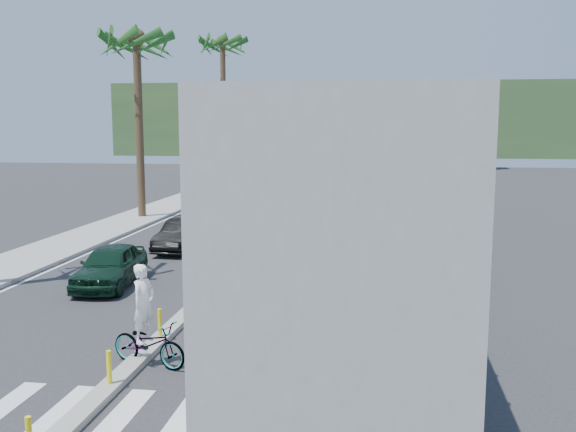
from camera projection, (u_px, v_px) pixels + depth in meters
The scene contains 15 objects.
ground at pixel (129, 372), 14.16m from camera, with size 140.00×140.00×0.00m, color #28282B.
sidewalk at pixel (157, 210), 39.87m from camera, with size 3.00×90.00×0.15m, color gray.
rails at pixel (377, 209), 40.80m from camera, with size 1.56×100.00×0.06m.
median at pixel (278, 226), 33.67m from camera, with size 0.45×60.00×0.85m.
crosswalk at pixel (88, 411), 12.20m from camera, with size 14.00×2.20×0.01m, color silver.
lane_markings at pixel (257, 213), 38.94m from camera, with size 9.42×90.00×0.01m.
freight_train at pixel (375, 173), 33.05m from camera, with size 3.00×60.94×5.85m.
palm_trees at pixel (144, 27), 36.02m from camera, with size 3.50×37.20×13.75m.
buildings at pixel (295, 131), 84.59m from camera, with size 38.00×27.00×10.00m.
hillside at pixel (354, 120), 111.13m from camera, with size 80.00×20.00×12.00m, color #385628.
car_lead at pixel (110, 266), 21.53m from camera, with size 2.00×4.25×1.41m, color black.
car_second at pixel (183, 235), 27.62m from camera, with size 1.65×4.16×1.35m, color black.
car_third at pixel (219, 216), 33.15m from camera, with size 2.19×4.69×1.32m, color black.
car_rear at pixel (224, 206), 37.57m from camera, with size 2.15×4.42×1.21m, color #ABAEB0.
cyclist at pixel (148, 334), 14.44m from camera, with size 1.82×2.36×2.34m.
Camera 1 is at (5.51, -12.83, 5.45)m, focal length 40.00 mm.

